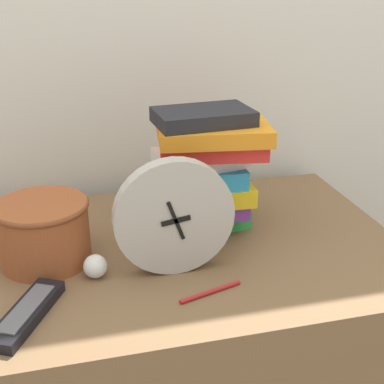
# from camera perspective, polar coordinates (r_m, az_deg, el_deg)

# --- Properties ---
(desk_clock) EXTENTS (0.23, 0.03, 0.23)m
(desk_clock) POSITION_cam_1_polar(r_m,az_deg,el_deg) (0.99, -1.91, -2.72)
(desk_clock) COLOR #B7B2A8
(desk_clock) RESTS_ON desk
(book_stack) EXTENTS (0.25, 0.22, 0.28)m
(book_stack) POSITION_cam_1_polar(r_m,az_deg,el_deg) (1.15, 1.38, 2.63)
(book_stack) COLOR green
(book_stack) RESTS_ON desk
(basket) EXTENTS (0.19, 0.19, 0.13)m
(basket) POSITION_cam_1_polar(r_m,az_deg,el_deg) (1.09, -15.57, -3.90)
(basket) COLOR #994C28
(basket) RESTS_ON desk
(tv_remote) EXTENTS (0.13, 0.19, 0.02)m
(tv_remote) POSITION_cam_1_polar(r_m,az_deg,el_deg) (0.95, -17.21, -12.23)
(tv_remote) COLOR black
(tv_remote) RESTS_ON desk
(crumpled_paper_ball) EXTENTS (0.05, 0.05, 0.05)m
(crumpled_paper_ball) POSITION_cam_1_polar(r_m,az_deg,el_deg) (1.03, -10.28, -7.80)
(crumpled_paper_ball) COLOR white
(crumpled_paper_ball) RESTS_ON desk
(pen) EXTENTS (0.12, 0.04, 0.01)m
(pen) POSITION_cam_1_polar(r_m,az_deg,el_deg) (0.98, 1.99, -10.60)
(pen) COLOR #B21E1E
(pen) RESTS_ON desk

